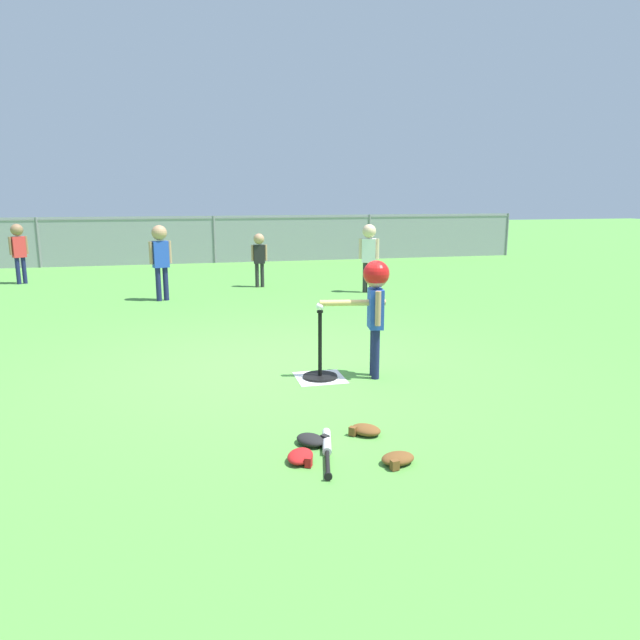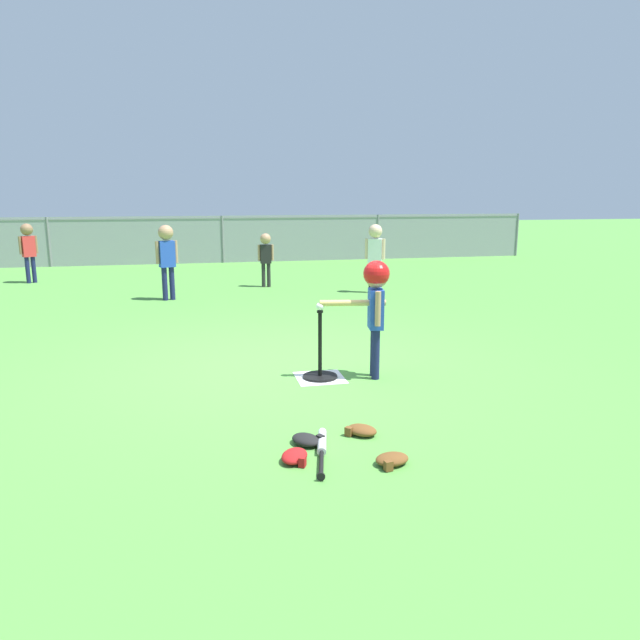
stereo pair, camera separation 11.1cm
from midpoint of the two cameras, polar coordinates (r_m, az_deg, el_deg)
name	(u,v)px [view 2 (the right image)]	position (r m, az deg, el deg)	size (l,w,h in m)	color
ground_plane	(276,367)	(5.84, -3.69, -4.56)	(60.00, 60.00, 0.00)	#51933D
home_plate	(320,377)	(5.49, 0.58, -5.58)	(0.44, 0.44, 0.01)	white
batting_tee	(320,368)	(5.47, 0.59, -4.63)	(0.32, 0.32, 0.64)	black
baseball_on_tee	(320,306)	(5.33, 0.60, 1.31)	(0.07, 0.07, 0.07)	white
batter_child	(375,295)	(5.36, 5.93, 2.40)	(0.63, 0.31, 1.09)	#191E4C
fielder_deep_right	(266,253)	(10.81, -4.97, 6.50)	(0.29, 0.19, 0.98)	#262626
fielder_deep_center	(375,249)	(10.16, 5.65, 6.84)	(0.32, 0.23, 1.17)	#262626
fielder_deep_left	(167,252)	(9.69, -14.27, 6.37)	(0.34, 0.24, 1.20)	#191E4C
fielder_near_left	(28,245)	(12.52, -26.13, 6.53)	(0.30, 0.23, 1.13)	#191E4C
spare_bat_silver	(322,446)	(4.01, 0.99, -12.08)	(0.21, 0.67, 0.06)	silver
glove_by_plate	(295,456)	(3.86, -1.60, -13.02)	(0.24, 0.27, 0.07)	#B21919
glove_near_bats	(392,459)	(3.85, 7.80, -13.20)	(0.25, 0.21, 0.07)	brown
glove_tossed_aside	(307,440)	(4.09, -0.50, -11.49)	(0.25, 0.27, 0.07)	black
glove_outfield_drop	(361,430)	(4.26, 4.78, -10.56)	(0.27, 0.27, 0.07)	brown
outfield_fence	(223,238)	(14.86, -9.17, 7.86)	(16.06, 0.06, 1.15)	slate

